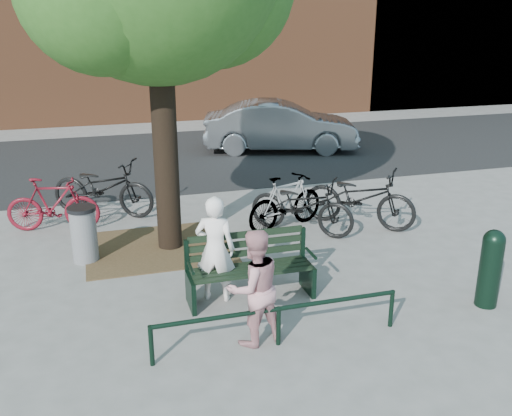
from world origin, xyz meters
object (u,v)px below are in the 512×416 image
object	(u,v)px
person_right	(254,288)
parked_car	(281,126)
bicycle_c	(302,205)
bollard	(491,266)
park_bench	(249,265)
person_left	(215,249)
litter_bin	(84,234)

from	to	relation	value
person_right	parked_car	xyz separation A→B (m)	(3.55, 9.49, -0.01)
bicycle_c	parked_car	distance (m)	6.47
person_right	bollard	distance (m)	3.29
park_bench	person_right	distance (m)	1.18
park_bench	bicycle_c	size ratio (longest dim) A/B	0.89
park_bench	person_left	distance (m)	0.54
park_bench	bollard	xyz separation A→B (m)	(3.03, -1.14, 0.11)
person_left	bicycle_c	size ratio (longest dim) A/B	0.77
person_right	parked_car	world-z (taller)	person_right
park_bench	person_right	world-z (taller)	person_right
person_left	person_right	xyz separation A→B (m)	(0.20, -1.20, -0.03)
park_bench	person_left	xyz separation A→B (m)	(-0.46, 0.07, 0.27)
person_left	bicycle_c	xyz separation A→B (m)	(2.03, 2.05, -0.23)
park_bench	parked_car	bearing A→B (deg)	68.52
person_left	parked_car	xyz separation A→B (m)	(3.75, 8.29, -0.03)
person_right	bollard	xyz separation A→B (m)	(3.29, -0.02, -0.14)
person_left	bollard	xyz separation A→B (m)	(3.48, -1.22, -0.16)
person_right	bicycle_c	bearing A→B (deg)	-132.13
parked_car	bicycle_c	bearing A→B (deg)	-179.74
person_left	parked_car	bearing A→B (deg)	-89.36
bollard	bicycle_c	distance (m)	3.57
bicycle_c	parked_car	bearing A→B (deg)	25.87
park_bench	bollard	world-z (taller)	bollard
bollard	bicycle_c	world-z (taller)	bollard
person_left	litter_bin	xyz separation A→B (m)	(-1.72, 1.85, -0.29)
person_left	parked_car	distance (m)	9.10
litter_bin	bicycle_c	xyz separation A→B (m)	(3.76, 0.20, 0.05)
bicycle_c	person_left	bearing A→B (deg)	176.50
person_left	parked_car	world-z (taller)	person_left
person_right	bicycle_c	size ratio (longest dim) A/B	0.74
bicycle_c	parked_car	xyz separation A→B (m)	(1.72, 6.24, 0.20)
litter_bin	bollard	bearing A→B (deg)	-30.48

